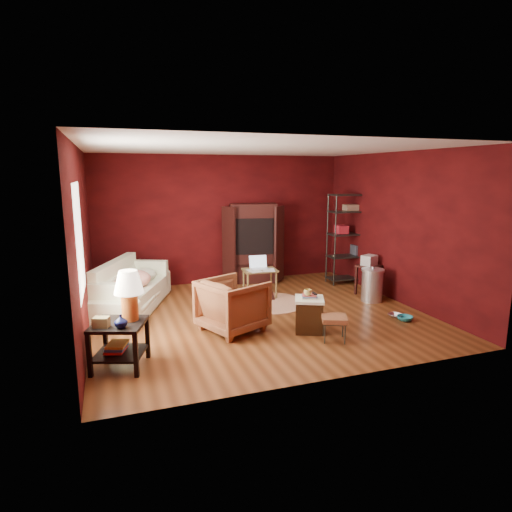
{
  "coord_description": "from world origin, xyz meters",
  "views": [
    {
      "loc": [
        -2.37,
        -6.65,
        2.41
      ],
      "look_at": [
        0.0,
        0.2,
        1.0
      ],
      "focal_mm": 30.0,
      "sensor_mm": 36.0,
      "label": 1
    }
  ],
  "objects": [
    {
      "name": "laptop_desk",
      "position": [
        0.36,
        1.03,
        0.5
      ],
      "size": [
        0.69,
        0.55,
        0.81
      ],
      "rotation": [
        0.0,
        0.0,
        -0.09
      ],
      "color": "brown",
      "rests_on": "ground"
    },
    {
      "name": "wire_shelving",
      "position": [
        2.64,
        1.46,
        1.08
      ],
      "size": [
        0.98,
        0.47,
        1.97
      ],
      "rotation": [
        0.0,
        0.0,
        -0.05
      ],
      "color": "#37423D",
      "rests_on": "ground"
    },
    {
      "name": "rug_round",
      "position": [
        0.38,
        0.58,
        0.01
      ],
      "size": [
        1.71,
        1.71,
        0.01
      ],
      "rotation": [
        0.0,
        0.0,
        0.27
      ],
      "color": "beige",
      "rests_on": "ground"
    },
    {
      "name": "hamper",
      "position": [
        0.46,
        -0.98,
        0.28
      ],
      "size": [
        0.57,
        0.57,
        0.61
      ],
      "rotation": [
        0.0,
        0.0,
        -0.42
      ],
      "color": "#40230E",
      "rests_on": "ground"
    },
    {
      "name": "tv_armoire",
      "position": [
        0.64,
        2.26,
        0.91
      ],
      "size": [
        1.35,
        0.9,
        1.75
      ],
      "rotation": [
        0.0,
        0.0,
        -0.21
      ],
      "color": "#35110F",
      "rests_on": "ground"
    },
    {
      "name": "vase",
      "position": [
        -2.31,
        -1.53,
        0.67
      ],
      "size": [
        0.21,
        0.21,
        0.16
      ],
      "primitive_type": "imported",
      "rotation": [
        0.0,
        0.0,
        0.36
      ],
      "color": "#0C123D",
      "rests_on": "side_table"
    },
    {
      "name": "mug",
      "position": [
        0.41,
        -1.02,
        0.65
      ],
      "size": [
        0.14,
        0.12,
        0.12
      ],
      "primitive_type": "imported",
      "rotation": [
        0.0,
        0.0,
        0.28
      ],
      "color": "#D7C869",
      "rests_on": "hamper"
    },
    {
      "name": "rug_oriental",
      "position": [
        0.06,
        1.28,
        0.02
      ],
      "size": [
        1.46,
        1.16,
        0.01
      ],
      "rotation": [
        0.0,
        0.0,
        -0.27
      ],
      "color": "#441712",
      "rests_on": "ground"
    },
    {
      "name": "pet_bowl_steel",
      "position": [
        2.14,
        -0.87,
        0.12
      ],
      "size": [
        0.24,
        0.14,
        0.23
      ],
      "primitive_type": "imported",
      "rotation": [
        0.0,
        0.0,
        0.4
      ],
      "color": "silver",
      "rests_on": "ground"
    },
    {
      "name": "armchair",
      "position": [
        -0.64,
        -0.55,
        0.45
      ],
      "size": [
        1.1,
        1.13,
        0.9
      ],
      "primitive_type": "imported",
      "rotation": [
        0.0,
        0.0,
        1.99
      ],
      "color": "black",
      "rests_on": "ground"
    },
    {
      "name": "sofa_cushions",
      "position": [
        -2.1,
        0.99,
        0.4
      ],
      "size": [
        1.45,
        2.08,
        0.81
      ],
      "rotation": [
        0.0,
        0.0,
        -0.4
      ],
      "color": "white",
      "rests_on": "sofa"
    },
    {
      "name": "side_table",
      "position": [
        -2.26,
        -1.3,
        0.74
      ],
      "size": [
        0.79,
        0.79,
        1.23
      ],
      "rotation": [
        0.0,
        0.0,
        -0.33
      ],
      "color": "black",
      "rests_on": "ground"
    },
    {
      "name": "trash_can",
      "position": [
        2.29,
        0.07,
        0.32
      ],
      "size": [
        0.45,
        0.45,
        0.68
      ],
      "rotation": [
        0.0,
        0.0,
        0.05
      ],
      "color": "white",
      "rests_on": "ground"
    },
    {
      "name": "small_stand",
      "position": [
        2.49,
        0.48,
        0.6
      ],
      "size": [
        0.53,
        0.53,
        0.81
      ],
      "rotation": [
        0.0,
        0.0,
        0.42
      ],
      "color": "#35110F",
      "rests_on": "ground"
    },
    {
      "name": "room",
      "position": [
        -0.04,
        -0.01,
        1.4
      ],
      "size": [
        5.54,
        5.04,
        2.84
      ],
      "color": "brown",
      "rests_on": "ground"
    },
    {
      "name": "pet_bowl_turquoise",
      "position": [
        2.18,
        -1.07,
        0.13
      ],
      "size": [
        0.27,
        0.17,
        0.25
      ],
      "primitive_type": "imported",
      "rotation": [
        0.0,
        0.0,
        -0.4
      ],
      "color": "#26A1B4",
      "rests_on": "ground"
    },
    {
      "name": "sofa",
      "position": [
        -2.09,
        1.0,
        0.46
      ],
      "size": [
        1.46,
        2.42,
        0.91
      ],
      "primitive_type": "imported",
      "rotation": [
        0.0,
        0.0,
        1.21
      ],
      "color": "white",
      "rests_on": "ground"
    },
    {
      "name": "footstool",
      "position": [
        0.64,
        -1.43,
        0.32
      ],
      "size": [
        0.47,
        0.47,
        0.37
      ],
      "rotation": [
        0.0,
        0.0,
        -0.42
      ],
      "color": "black",
      "rests_on": "ground"
    }
  ]
}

